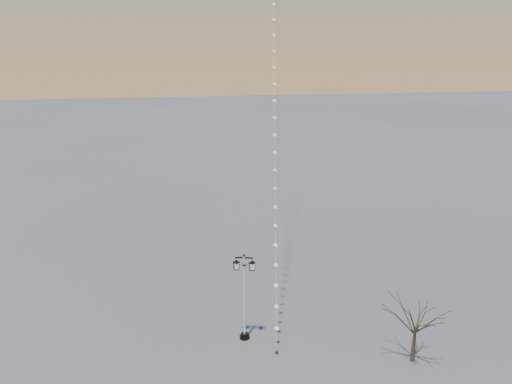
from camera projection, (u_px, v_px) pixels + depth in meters
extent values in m
plane|color=#4B4D4B|center=(256.00, 377.00, 25.90)|extent=(300.00, 300.00, 0.00)
cylinder|color=black|center=(245.00, 337.00, 29.30)|extent=(0.61, 0.61, 0.17)
cylinder|color=black|center=(245.00, 334.00, 29.26)|extent=(0.43, 0.43, 0.15)
cylinder|color=silver|center=(244.00, 295.00, 28.50)|extent=(0.14, 0.14, 5.10)
cylinder|color=black|center=(244.00, 265.00, 27.94)|extent=(0.22, 0.22, 0.07)
cube|color=black|center=(244.00, 258.00, 27.81)|extent=(1.01, 0.32, 0.07)
sphere|color=black|center=(244.00, 256.00, 27.77)|extent=(0.15, 0.15, 0.15)
pyramid|color=black|center=(236.00, 260.00, 27.89)|extent=(0.48, 0.48, 0.15)
cube|color=beige|center=(236.00, 265.00, 27.99)|extent=(0.28, 0.28, 0.37)
cube|color=black|center=(236.00, 269.00, 28.05)|extent=(0.33, 0.33, 0.04)
pyramid|color=black|center=(252.00, 261.00, 27.82)|extent=(0.48, 0.48, 0.15)
cube|color=beige|center=(252.00, 266.00, 27.92)|extent=(0.28, 0.28, 0.37)
cube|color=black|center=(252.00, 269.00, 27.98)|extent=(0.33, 0.33, 0.04)
cone|color=#332D21|center=(414.00, 344.00, 26.92)|extent=(0.26, 0.26, 2.16)
cylinder|color=black|center=(277.00, 352.00, 27.84)|extent=(0.17, 0.17, 0.17)
cylinder|color=black|center=(277.00, 352.00, 27.83)|extent=(0.03, 0.03, 0.22)
cone|color=#D64911|center=(274.00, 58.00, 35.39)|extent=(0.07, 0.07, 0.24)
cylinder|color=white|center=(277.00, 346.00, 27.71)|extent=(0.01, 0.01, 0.69)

